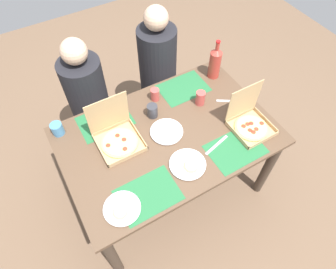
{
  "coord_description": "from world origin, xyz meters",
  "views": [
    {
      "loc": [
        -0.59,
        -1.03,
        2.36
      ],
      "look_at": [
        0.0,
        0.0,
        0.75
      ],
      "focal_mm": 31.78,
      "sensor_mm": 36.0,
      "label": 1
    }
  ],
  "objects_px": {
    "cup_dark": "(57,129)",
    "diner_right_seat": "(158,76)",
    "soda_bottle": "(215,62)",
    "pizza_box_center": "(117,136)",
    "cup_red": "(155,94)",
    "plate_far_left": "(167,132)",
    "cup_clear_left": "(200,98)",
    "pizza_box_edge_far": "(250,122)",
    "plate_middle": "(188,165)",
    "cup_spare": "(152,111)",
    "diner_left_seat": "(91,105)",
    "plate_far_right": "(122,209)"
  },
  "relations": [
    {
      "from": "plate_middle",
      "to": "cup_spare",
      "type": "bearing_deg",
      "value": 89.65
    },
    {
      "from": "soda_bottle",
      "to": "cup_red",
      "type": "bearing_deg",
      "value": 179.03
    },
    {
      "from": "plate_middle",
      "to": "cup_spare",
      "type": "xyz_separation_m",
      "value": [
        0.0,
        0.47,
        0.04
      ]
    },
    {
      "from": "plate_middle",
      "to": "cup_clear_left",
      "type": "bearing_deg",
      "value": 48.41
    },
    {
      "from": "pizza_box_center",
      "to": "diner_left_seat",
      "type": "height_order",
      "value": "diner_left_seat"
    },
    {
      "from": "plate_far_left",
      "to": "diner_left_seat",
      "type": "height_order",
      "value": "diner_left_seat"
    },
    {
      "from": "pizza_box_edge_far",
      "to": "soda_bottle",
      "type": "distance_m",
      "value": 0.55
    },
    {
      "from": "plate_far_right",
      "to": "cup_dark",
      "type": "bearing_deg",
      "value": 101.14
    },
    {
      "from": "plate_far_right",
      "to": "diner_left_seat",
      "type": "distance_m",
      "value": 1.1
    },
    {
      "from": "diner_left_seat",
      "to": "diner_right_seat",
      "type": "xyz_separation_m",
      "value": [
        0.64,
        0.0,
        0.02
      ]
    },
    {
      "from": "pizza_box_edge_far",
      "to": "plate_far_left",
      "type": "relative_size",
      "value": 1.32
    },
    {
      "from": "pizza_box_center",
      "to": "cup_red",
      "type": "bearing_deg",
      "value": 27.83
    },
    {
      "from": "plate_far_left",
      "to": "diner_left_seat",
      "type": "bearing_deg",
      "value": 114.21
    },
    {
      "from": "cup_spare",
      "to": "diner_left_seat",
      "type": "xyz_separation_m",
      "value": [
        -0.31,
        0.53,
        -0.28
      ]
    },
    {
      "from": "plate_far_left",
      "to": "soda_bottle",
      "type": "height_order",
      "value": "soda_bottle"
    },
    {
      "from": "plate_middle",
      "to": "diner_left_seat",
      "type": "height_order",
      "value": "diner_left_seat"
    },
    {
      "from": "plate_far_left",
      "to": "cup_spare",
      "type": "height_order",
      "value": "cup_spare"
    },
    {
      "from": "cup_spare",
      "to": "pizza_box_center",
      "type": "bearing_deg",
      "value": -165.8
    },
    {
      "from": "pizza_box_center",
      "to": "cup_spare",
      "type": "xyz_separation_m",
      "value": [
        0.3,
        0.08,
        0.0
      ]
    },
    {
      "from": "pizza_box_center",
      "to": "cup_clear_left",
      "type": "bearing_deg",
      "value": 0.61
    },
    {
      "from": "cup_clear_left",
      "to": "diner_left_seat",
      "type": "relative_size",
      "value": 0.09
    },
    {
      "from": "pizza_box_center",
      "to": "plate_far_right",
      "type": "xyz_separation_m",
      "value": [
        -0.18,
        -0.45,
        -0.04
      ]
    },
    {
      "from": "pizza_box_edge_far",
      "to": "cup_spare",
      "type": "bearing_deg",
      "value": 141.64
    },
    {
      "from": "pizza_box_edge_far",
      "to": "diner_right_seat",
      "type": "height_order",
      "value": "diner_right_seat"
    },
    {
      "from": "pizza_box_center",
      "to": "plate_far_left",
      "type": "height_order",
      "value": "pizza_box_center"
    },
    {
      "from": "cup_dark",
      "to": "diner_right_seat",
      "type": "distance_m",
      "value": 1.05
    },
    {
      "from": "plate_far_right",
      "to": "cup_red",
      "type": "distance_m",
      "value": 0.88
    },
    {
      "from": "pizza_box_edge_far",
      "to": "cup_dark",
      "type": "bearing_deg",
      "value": 152.57
    },
    {
      "from": "cup_dark",
      "to": "cup_red",
      "type": "relative_size",
      "value": 0.97
    },
    {
      "from": "plate_far_left",
      "to": "cup_clear_left",
      "type": "height_order",
      "value": "cup_clear_left"
    },
    {
      "from": "soda_bottle",
      "to": "cup_dark",
      "type": "relative_size",
      "value": 3.63
    },
    {
      "from": "pizza_box_edge_far",
      "to": "cup_dark",
      "type": "xyz_separation_m",
      "value": [
        -1.15,
        0.59,
        -0.0
      ]
    },
    {
      "from": "plate_middle",
      "to": "plate_far_left",
      "type": "bearing_deg",
      "value": 87.57
    },
    {
      "from": "plate_middle",
      "to": "pizza_box_edge_far",
      "type": "bearing_deg",
      "value": 6.09
    },
    {
      "from": "cup_red",
      "to": "diner_left_seat",
      "type": "height_order",
      "value": "diner_left_seat"
    },
    {
      "from": "plate_far_left",
      "to": "plate_far_right",
      "type": "xyz_separation_m",
      "value": [
        -0.49,
        -0.35,
        0.0
      ]
    },
    {
      "from": "cup_red",
      "to": "plate_far_right",
      "type": "bearing_deg",
      "value": -130.96
    },
    {
      "from": "plate_far_left",
      "to": "cup_clear_left",
      "type": "relative_size",
      "value": 2.06
    },
    {
      "from": "soda_bottle",
      "to": "diner_right_seat",
      "type": "height_order",
      "value": "diner_right_seat"
    },
    {
      "from": "plate_far_left",
      "to": "plate_far_right",
      "type": "distance_m",
      "value": 0.6
    },
    {
      "from": "pizza_box_edge_far",
      "to": "diner_right_seat",
      "type": "bearing_deg",
      "value": 101.54
    },
    {
      "from": "plate_middle",
      "to": "diner_right_seat",
      "type": "bearing_deg",
      "value": 71.59
    },
    {
      "from": "soda_bottle",
      "to": "pizza_box_center",
      "type": "bearing_deg",
      "value": -167.61
    },
    {
      "from": "pizza_box_edge_far",
      "to": "plate_far_right",
      "type": "relative_size",
      "value": 1.37
    },
    {
      "from": "plate_far_right",
      "to": "cup_clear_left",
      "type": "height_order",
      "value": "cup_clear_left"
    },
    {
      "from": "pizza_box_center",
      "to": "soda_bottle",
      "type": "relative_size",
      "value": 0.97
    },
    {
      "from": "plate_far_right",
      "to": "diner_right_seat",
      "type": "xyz_separation_m",
      "value": [
        0.81,
        1.06,
        -0.21
      ]
    },
    {
      "from": "pizza_box_edge_far",
      "to": "pizza_box_center",
      "type": "bearing_deg",
      "value": 157.71
    },
    {
      "from": "plate_middle",
      "to": "soda_bottle",
      "type": "xyz_separation_m",
      "value": [
        0.61,
        0.59,
        0.12
      ]
    },
    {
      "from": "plate_far_left",
      "to": "cup_red",
      "type": "relative_size",
      "value": 2.43
    }
  ]
}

